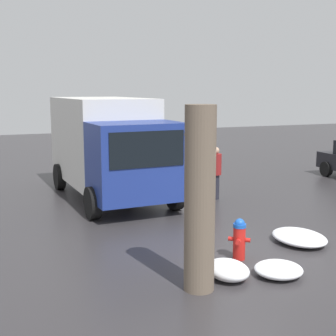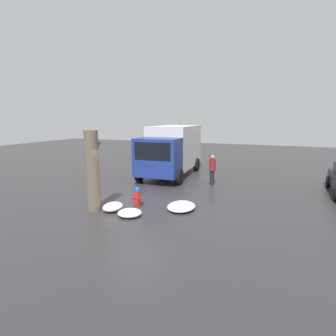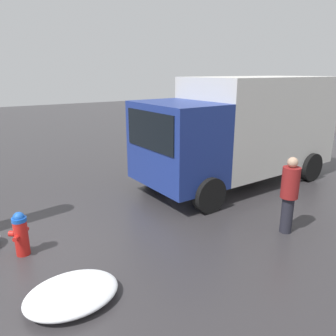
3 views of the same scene
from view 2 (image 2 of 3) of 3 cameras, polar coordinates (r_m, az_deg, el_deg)
ground_plane at (r=11.33m, az=-6.66°, el=-8.39°), size 60.00×60.00×0.00m
fire_hydrant at (r=11.19m, az=-6.72°, el=-6.22°), size 0.39×0.41×0.87m
tree_trunk at (r=10.85m, az=-16.08°, el=-0.62°), size 0.82×0.54×3.25m
delivery_truck at (r=17.24m, az=0.84°, el=4.19°), size 6.51×3.00×3.21m
pedestrian at (r=14.96m, az=9.62°, el=-0.13°), size 0.37×0.37×1.69m
snow_pile_by_hydrant at (r=10.93m, az=2.91°, el=-8.33°), size 1.42×1.12×0.26m
snow_pile_curbside at (r=11.00m, az=-11.93°, el=-8.25°), size 0.95×0.76×0.33m
snow_pile_by_tree at (r=10.31m, az=-8.35°, el=-9.64°), size 0.90×0.93×0.25m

